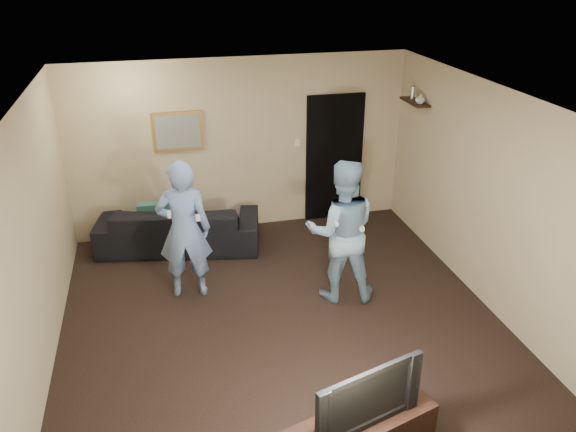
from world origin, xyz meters
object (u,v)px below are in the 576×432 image
object	(u,v)px
sofa	(179,226)
wii_player_right	(341,231)
wii_player_left	(184,230)
television	(362,392)

from	to	relation	value
sofa	wii_player_right	world-z (taller)	wii_player_right
sofa	wii_player_left	xyz separation A→B (m)	(0.02, -1.26, 0.55)
television	wii_player_right	size ratio (longest dim) A/B	0.55
television	wii_player_left	distance (m)	3.19
sofa	wii_player_left	world-z (taller)	wii_player_left
sofa	wii_player_left	size ratio (longest dim) A/B	1.29
sofa	wii_player_left	bearing A→B (deg)	102.63
wii_player_left	sofa	bearing A→B (deg)	91.09
television	wii_player_right	world-z (taller)	wii_player_right
sofa	wii_player_right	bearing A→B (deg)	147.78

